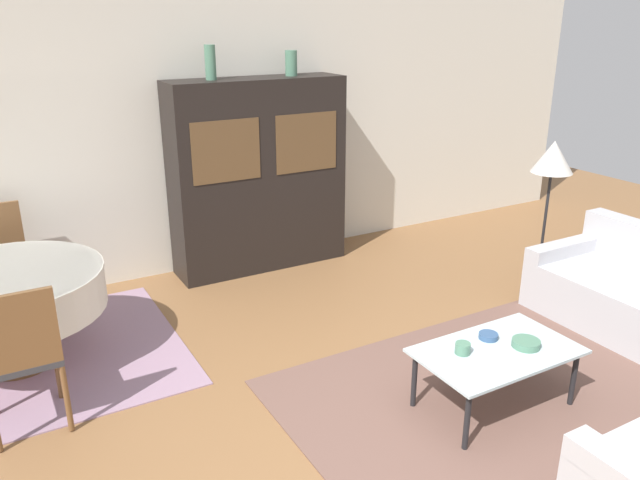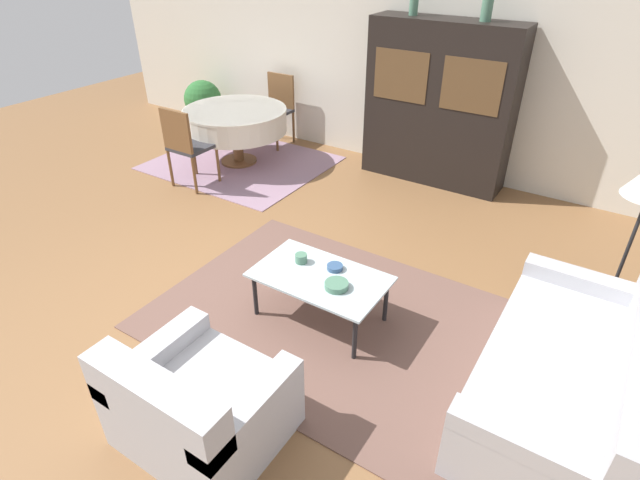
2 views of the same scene
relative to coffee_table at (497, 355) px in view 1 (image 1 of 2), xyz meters
The scene contains 14 objects.
ground_plane 1.01m from the coffee_table, 161.30° to the right, with size 14.00×14.00×0.00m, color brown.
wall_back 3.58m from the coffee_table, 104.93° to the left, with size 10.00×0.06×2.70m.
area_rug 0.39m from the coffee_table, 26.28° to the left, with size 2.78×2.07×0.01m.
dining_rug 3.38m from the coffee_table, 141.46° to the left, with size 2.22×1.88×0.01m.
coffee_table is the anchor object (origin of this frame).
display_cabinet 3.11m from the coffee_table, 95.37° to the left, with size 1.74×0.48×1.89m.
dining_table 3.41m from the coffee_table, 141.80° to the left, with size 1.34×1.34×0.73m.
dining_chair_near 2.94m from the coffee_table, 155.61° to the left, with size 0.44×0.44×0.97m.
floor_lamp 2.51m from the coffee_table, 35.14° to the left, with size 0.38×0.38×1.36m.
cup 0.25m from the coffee_table, 161.93° to the left, with size 0.10×0.10×0.07m.
bowl 0.21m from the coffee_table, 18.38° to the right, with size 0.18×0.18×0.05m.
bowl_small 0.16m from the coffee_table, 69.20° to the left, with size 0.13×0.13×0.04m.
vase_tall 3.54m from the coffee_table, 103.31° to the left, with size 0.10×0.10×0.31m.
vase_short 3.45m from the coffee_table, 88.19° to the left, with size 0.12×0.12×0.24m.
Camera 1 is at (-1.84, -2.20, 2.45)m, focal length 35.00 mm.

